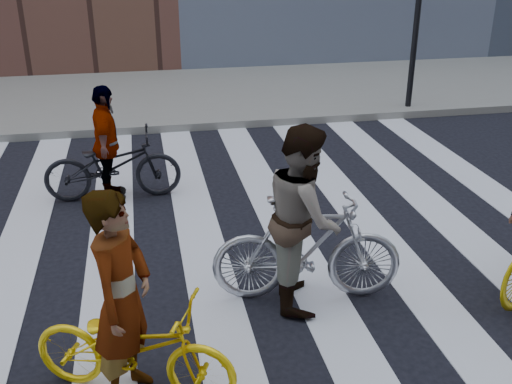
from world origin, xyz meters
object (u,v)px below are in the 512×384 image
object	(u,v)px
traffic_signal	(421,1)
bike_yellow_left	(133,347)
bike_dark_rear	(112,165)
rider_rear	(107,144)
bike_silver_mid	(307,248)
rider_left	(122,299)
rider_mid	(303,217)

from	to	relation	value
traffic_signal	bike_yellow_left	size ratio (longest dim) A/B	1.92
traffic_signal	bike_dark_rear	xyz separation A→B (m)	(-6.02, -3.24, -1.78)
bike_yellow_left	rider_rear	xyz separation A→B (m)	(-0.29, 4.11, 0.37)
bike_silver_mid	rider_left	world-z (taller)	rider_left
bike_dark_rear	rider_left	xyz separation A→B (m)	(0.19, -4.11, 0.42)
bike_dark_rear	rider_rear	xyz separation A→B (m)	(-0.05, 0.00, 0.32)
rider_rear	bike_silver_mid	bearing A→B (deg)	-144.98
traffic_signal	rider_rear	xyz separation A→B (m)	(-6.07, -3.24, -1.45)
rider_mid	bike_yellow_left	bearing A→B (deg)	131.87
traffic_signal	bike_dark_rear	world-z (taller)	traffic_signal
bike_yellow_left	rider_left	distance (m)	0.47
bike_yellow_left	rider_rear	world-z (taller)	rider_rear
bike_silver_mid	rider_rear	world-z (taller)	rider_rear
rider_rear	bike_dark_rear	bearing A→B (deg)	-89.23
rider_mid	rider_rear	size ratio (longest dim) A/B	1.15
traffic_signal	rider_rear	bearing A→B (deg)	-151.94
bike_dark_rear	bike_silver_mid	bearing A→B (deg)	-145.63
rider_left	rider_mid	size ratio (longest dim) A/B	0.98
rider_left	rider_mid	world-z (taller)	rider_mid
bike_dark_rear	rider_mid	xyz separation A→B (m)	(1.95, -3.02, 0.45)
rider_left	rider_rear	distance (m)	4.12
bike_yellow_left	rider_mid	distance (m)	2.09
rider_rear	traffic_signal	bearing A→B (deg)	-61.16
traffic_signal	rider_rear	size ratio (longest dim) A/B	2.01
traffic_signal	bike_silver_mid	size ratio (longest dim) A/B	1.71
rider_left	rider_mid	distance (m)	2.07
bike_yellow_left	bike_silver_mid	world-z (taller)	bike_silver_mid
bike_silver_mid	bike_yellow_left	bearing A→B (deg)	131.13
rider_left	rider_mid	bearing A→B (deg)	-34.35
rider_rear	rider_mid	bearing A→B (deg)	-145.63
bike_silver_mid	bike_dark_rear	distance (m)	3.62
traffic_signal	rider_left	world-z (taller)	traffic_signal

